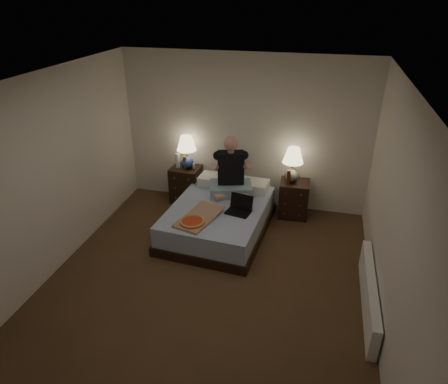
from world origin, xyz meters
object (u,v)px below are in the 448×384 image
(water_bottle, at_px, (178,161))
(laptop, at_px, (238,206))
(pizza_box, at_px, (192,222))
(nightstand_right, at_px, (294,199))
(nightstand_left, at_px, (186,184))
(lamp_right, at_px, (293,165))
(soda_can, at_px, (193,166))
(beer_bottle_right, at_px, (289,177))
(radiator, at_px, (369,293))
(beer_bottle_left, at_px, (185,163))
(lamp_left, at_px, (187,152))
(person, at_px, (231,166))
(bed, at_px, (219,219))

(water_bottle, distance_m, laptop, 1.58)
(laptop, relative_size, pizza_box, 0.45)
(pizza_box, bearing_deg, nightstand_right, 62.88)
(nightstand_left, relative_size, lamp_right, 1.11)
(soda_can, height_order, beer_bottle_right, beer_bottle_right)
(water_bottle, distance_m, radiator, 3.64)
(water_bottle, height_order, beer_bottle_left, water_bottle)
(lamp_right, bearing_deg, lamp_left, 178.64)
(person, bearing_deg, radiator, -54.48)
(laptop, bearing_deg, nightstand_right, 63.26)
(nightstand_right, distance_m, person, 1.19)
(bed, height_order, person, person)
(lamp_left, relative_size, beer_bottle_left, 2.43)
(water_bottle, bearing_deg, nightstand_left, 11.92)
(soda_can, height_order, pizza_box, soda_can)
(radiator, bearing_deg, beer_bottle_left, 146.18)
(beer_bottle_right, bearing_deg, bed, -143.64)
(lamp_right, relative_size, water_bottle, 2.24)
(nightstand_right, bearing_deg, radiator, -63.76)
(lamp_right, xyz_separation_m, water_bottle, (-1.90, 0.02, -0.13))
(bed, relative_size, lamp_right, 3.17)
(bed, bearing_deg, radiator, -24.35)
(lamp_right, relative_size, pizza_box, 0.74)
(soda_can, bearing_deg, pizza_box, -72.92)
(lamp_right, distance_m, water_bottle, 1.91)
(nightstand_left, bearing_deg, radiator, -31.91)
(water_bottle, height_order, soda_can, water_bottle)
(lamp_right, height_order, pizza_box, lamp_right)
(bed, xyz_separation_m, radiator, (2.09, -1.15, -0.02))
(bed, height_order, pizza_box, pizza_box)
(beer_bottle_right, bearing_deg, lamp_left, 175.03)
(lamp_left, relative_size, beer_bottle_right, 2.43)
(pizza_box, bearing_deg, lamp_right, 64.99)
(person, bearing_deg, nightstand_right, 2.71)
(soda_can, xyz_separation_m, radiator, (2.74, -1.96, -0.47))
(water_bottle, height_order, person, person)
(nightstand_right, bearing_deg, lamp_left, 175.47)
(lamp_left, xyz_separation_m, soda_can, (0.11, -0.03, -0.23))
(soda_can, distance_m, laptop, 1.36)
(bed, distance_m, person, 0.82)
(radiator, bearing_deg, pizza_box, 166.54)
(bed, height_order, beer_bottle_right, beer_bottle_right)
(nightstand_left, height_order, pizza_box, nightstand_left)
(beer_bottle_right, bearing_deg, lamp_right, 69.78)
(soda_can, relative_size, pizza_box, 0.13)
(beer_bottle_right, bearing_deg, beer_bottle_left, 177.23)
(person, xyz_separation_m, laptop, (0.25, -0.57, -0.35))
(water_bottle, xyz_separation_m, soda_can, (0.27, -0.01, -0.07))
(bed, xyz_separation_m, beer_bottle_right, (0.94, 0.70, 0.49))
(nightstand_left, height_order, nightstand_right, nightstand_left)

